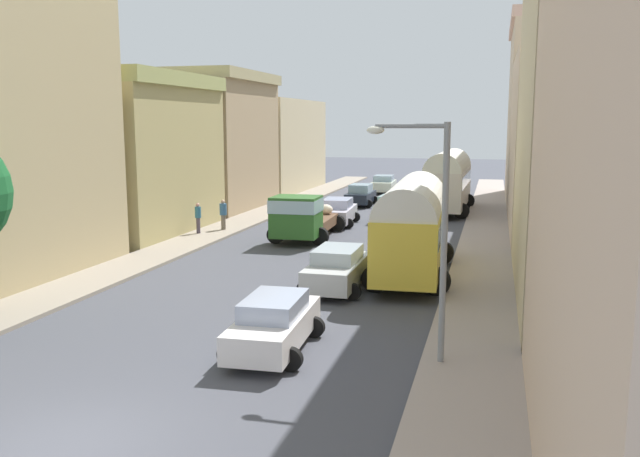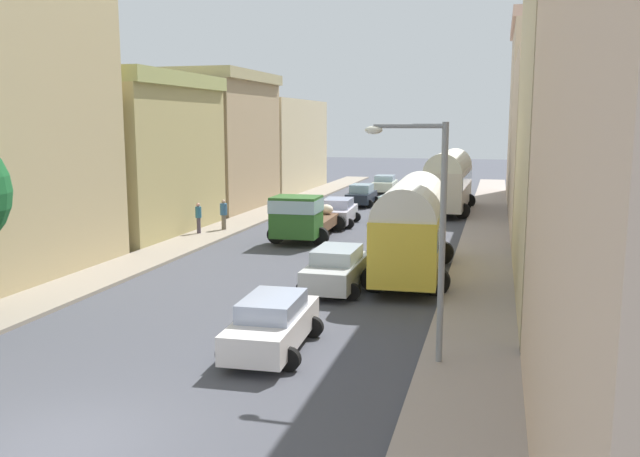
{
  "view_description": "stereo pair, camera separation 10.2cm",
  "coord_description": "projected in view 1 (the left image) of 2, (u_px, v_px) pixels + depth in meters",
  "views": [
    {
      "loc": [
        7.65,
        -10.23,
        6.1
      ],
      "look_at": [
        0.0,
        18.73,
        1.3
      ],
      "focal_mm": 37.32,
      "sensor_mm": 36.0,
      "label": 1
    },
    {
      "loc": [
        7.75,
        -10.2,
        6.1
      ],
      "look_at": [
        0.0,
        18.73,
        1.3
      ],
      "focal_mm": 37.32,
      "sensor_mm": 36.0,
      "label": 2
    }
  ],
  "objects": [
    {
      "name": "ground_plane",
      "position": [
        356.0,
        229.0,
        38.43
      ],
      "size": [
        154.0,
        154.0,
        0.0
      ],
      "primitive_type": "plane",
      "color": "#474952"
    },
    {
      "name": "sidewalk_left",
      "position": [
        239.0,
        223.0,
        40.25
      ],
      "size": [
        2.5,
        70.0,
        0.14
      ],
      "primitive_type": "cube",
      "color": "gray",
      "rests_on": "ground"
    },
    {
      "name": "sidewalk_right",
      "position": [
        485.0,
        233.0,
        36.59
      ],
      "size": [
        2.5,
        70.0,
        0.14
      ],
      "primitive_type": "cube",
      "color": "#A5978E",
      "rests_on": "ground"
    },
    {
      "name": "building_left_2",
      "position": [
        146.0,
        154.0,
        36.34
      ],
      "size": [
        5.25,
        10.34,
        8.72
      ],
      "color": "tan",
      "rests_on": "ground"
    },
    {
      "name": "building_left_3",
      "position": [
        217.0,
        141.0,
        46.65
      ],
      "size": [
        6.29,
        10.15,
        9.54
      ],
      "color": "tan",
      "rests_on": "ground"
    },
    {
      "name": "building_left_4",
      "position": [
        279.0,
        146.0,
        58.72
      ],
      "size": [
        4.94,
        13.99,
        8.02
      ],
      "color": "#CAB991",
      "rests_on": "ground"
    },
    {
      "name": "building_right_1",
      "position": [
        589.0,
        89.0,
        22.54
      ],
      "size": [
        4.65,
        13.4,
        14.38
      ],
      "color": "beige",
      "rests_on": "ground"
    },
    {
      "name": "building_right_2",
      "position": [
        552.0,
        145.0,
        36.79
      ],
      "size": [
        4.25,
        14.02,
        9.73
      ],
      "color": "beige",
      "rests_on": "ground"
    },
    {
      "name": "building_right_3",
      "position": [
        538.0,
        112.0,
        50.6
      ],
      "size": [
        4.63,
        14.09,
        13.71
      ],
      "color": "beige",
      "rests_on": "ground"
    },
    {
      "name": "parked_bus_0",
      "position": [
        413.0,
        223.0,
        26.22
      ],
      "size": [
        3.43,
        8.81,
        3.92
      ],
      "color": "yellow",
      "rests_on": "ground"
    },
    {
      "name": "parked_bus_1",
      "position": [
        448.0,
        178.0,
        45.22
      ],
      "size": [
        3.47,
        9.4,
        4.2
      ],
      "color": "beige",
      "rests_on": "ground"
    },
    {
      "name": "cargo_truck_0",
      "position": [
        303.0,
        217.0,
        34.49
      ],
      "size": [
        3.34,
        7.45,
        2.47
      ],
      "color": "#2B5E23",
      "rests_on": "ground"
    },
    {
      "name": "car_0",
      "position": [
        338.0,
        212.0,
        39.86
      ],
      "size": [
        2.52,
        4.5,
        1.58
      ],
      "color": "silver",
      "rests_on": "ground"
    },
    {
      "name": "car_1",
      "position": [
        361.0,
        195.0,
        49.0
      ],
      "size": [
        2.25,
        3.97,
        1.59
      ],
      "color": "#1B212C",
      "rests_on": "ground"
    },
    {
      "name": "car_2",
      "position": [
        384.0,
        184.0,
        57.76
      ],
      "size": [
        2.47,
        4.12,
        1.55
      ],
      "color": "silver",
      "rests_on": "ground"
    },
    {
      "name": "car_3",
      "position": [
        274.0,
        323.0,
        17.83
      ],
      "size": [
        2.34,
        4.38,
        1.5
      ],
      "color": "silver",
      "rests_on": "ground"
    },
    {
      "name": "car_4",
      "position": [
        338.0,
        268.0,
        24.41
      ],
      "size": [
        2.31,
        4.4,
        1.57
      ],
      "color": "silver",
      "rests_on": "ground"
    },
    {
      "name": "car_5",
      "position": [
        392.0,
        208.0,
        41.42
      ],
      "size": [
        2.36,
        3.73,
        1.6
      ],
      "color": "#4F9649",
      "rests_on": "ground"
    },
    {
      "name": "car_6",
      "position": [
        407.0,
        195.0,
        48.81
      ],
      "size": [
        2.42,
        3.83,
        1.61
      ],
      "color": "silver",
      "rests_on": "ground"
    },
    {
      "name": "pedestrian_1",
      "position": [
        223.0,
        214.0,
        37.2
      ],
      "size": [
        0.52,
        0.52,
        1.83
      ],
      "color": "#706455",
      "rests_on": "ground"
    },
    {
      "name": "pedestrian_2",
      "position": [
        198.0,
        217.0,
        35.96
      ],
      "size": [
        0.38,
        0.38,
        1.79
      ],
      "color": "#4A404E",
      "rests_on": "ground"
    },
    {
      "name": "streetlamp_near",
      "position": [
        432.0,
        220.0,
        16.29
      ],
      "size": [
        2.04,
        0.28,
        6.11
      ],
      "color": "gray",
      "rests_on": "ground"
    }
  ]
}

